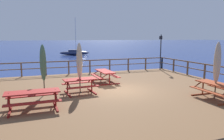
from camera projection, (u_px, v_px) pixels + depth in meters
The scene contains 13 objects.
ground_plane at pixel (118, 101), 11.98m from camera, with size 600.00×600.00×0.00m, color navy.
wooden_deck at pixel (118, 95), 11.94m from camera, with size 14.38×12.86×0.64m, color brown.
railing_waterside_far at pixel (90, 64), 17.59m from camera, with size 14.18×0.10×1.09m.
railing_side_right at pixel (215, 70), 14.19m from camera, with size 0.10×12.66×1.09m.
picnic_table_mid_right at pixel (105, 74), 13.88m from camera, with size 1.44×2.06×0.78m.
picnic_table_front_right at pixel (216, 88), 10.05m from camera, with size 1.43×2.09×0.78m.
picnic_table_mid_centre at pixel (80, 83), 11.16m from camera, with size 1.79×1.52×0.78m.
picnic_table_front_left at pixel (33, 96), 8.56m from camera, with size 2.15×1.43×0.78m.
patio_umbrella_short_front at pixel (43, 63), 10.66m from camera, with size 0.32×0.32×2.59m.
patio_umbrella_short_back at pixel (217, 63), 9.95m from camera, with size 0.32×0.32×2.74m.
patio_umbrella_tall_front at pixel (79, 61), 11.06m from camera, with size 0.32×0.32×2.66m.
lamp_post_hooked at pixel (161, 47), 18.92m from camera, with size 0.47×0.59×3.20m.
sailboat_distant at pixel (74, 53), 43.71m from camera, with size 6.22×2.86×7.72m.
Camera 1 is at (-4.34, -10.74, 3.55)m, focal length 33.86 mm.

